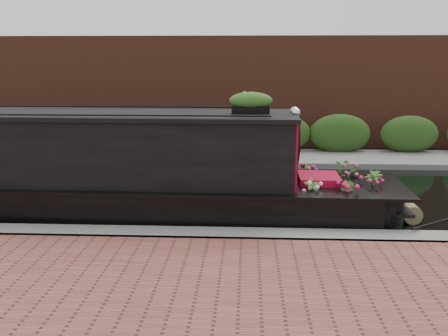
{
  "coord_description": "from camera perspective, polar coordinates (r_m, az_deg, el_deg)",
  "views": [
    {
      "loc": [
        1.21,
        -11.54,
        3.24
      ],
      "look_at": [
        0.67,
        -0.6,
        0.8
      ],
      "focal_mm": 40.0,
      "sensor_mm": 36.0,
      "label": 1
    }
  ],
  "objects": [
    {
      "name": "far_brick_wall",
      "position": [
        19.06,
        -0.85,
        2.75
      ],
      "size": [
        40.0,
        1.0,
        8.0
      ],
      "primitive_type": "cube",
      "color": "brown",
      "rests_on": "ground"
    },
    {
      "name": "rope_fender",
      "position": [
        10.72,
        20.53,
        -4.84
      ],
      "size": [
        0.37,
        0.4,
        0.37
      ],
      "primitive_type": "cylinder",
      "rotation": [
        1.57,
        0.0,
        0.0
      ],
      "color": "olive",
      "rests_on": "ground"
    },
    {
      "name": "ground",
      "position": [
        12.05,
        -3.05,
        -3.08
      ],
      "size": [
        80.0,
        80.0,
        0.0
      ],
      "primitive_type": "plane",
      "color": "black",
      "rests_on": "ground"
    },
    {
      "name": "far_hedge",
      "position": [
        17.0,
        -1.3,
        1.54
      ],
      "size": [
        40.0,
        1.1,
        2.8
      ],
      "primitive_type": "cube",
      "color": "#244316",
      "rests_on": "ground"
    },
    {
      "name": "narrowboat",
      "position": [
        10.54,
        -14.99,
        -1.1
      ],
      "size": [
        12.01,
        2.34,
        2.81
      ],
      "rotation": [
        0.0,
        0.0,
        -0.02
      ],
      "color": "black",
      "rests_on": "ground"
    },
    {
      "name": "far_bank_path",
      "position": [
        16.12,
        -1.53,
        0.93
      ],
      "size": [
        40.0,
        2.4,
        0.34
      ],
      "primitive_type": "cube",
      "color": "slate",
      "rests_on": "ground"
    },
    {
      "name": "near_bank_coping",
      "position": [
        8.94,
        -5.21,
        -8.78
      ],
      "size": [
        40.0,
        0.6,
        0.5
      ],
      "primitive_type": "cube",
      "color": "slate",
      "rests_on": "ground"
    }
  ]
}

